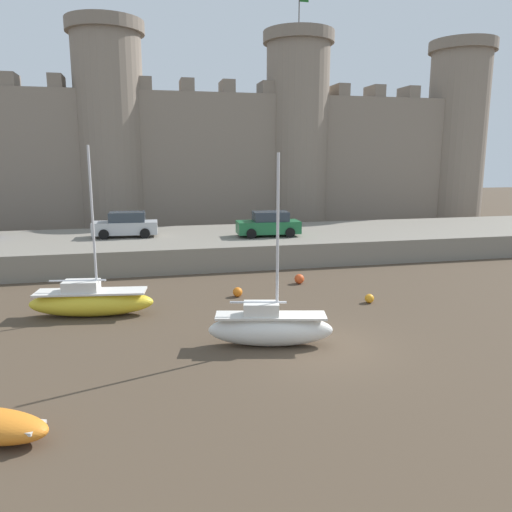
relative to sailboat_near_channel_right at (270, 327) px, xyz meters
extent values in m
plane|color=#4C3D2D|center=(1.75, -0.45, -0.68)|extent=(160.00, 160.00, 0.00)
cube|color=gray|center=(1.75, 16.61, 0.05)|extent=(61.29, 10.00, 1.46)
cube|color=gray|center=(1.75, 28.56, 5.31)|extent=(49.29, 2.80, 11.97)
cylinder|color=gray|center=(-6.47, 28.56, 7.53)|extent=(5.62, 5.62, 16.41)
cylinder|color=#796B5D|center=(-6.47, 28.56, 16.23)|extent=(6.30, 6.30, 1.00)
cylinder|color=gray|center=(9.96, 28.56, 7.53)|extent=(5.62, 5.62, 16.41)
cylinder|color=#796B5D|center=(9.96, 28.56, 16.23)|extent=(6.30, 6.30, 1.00)
cylinder|color=#4C4742|center=(9.96, 28.56, 18.23)|extent=(0.10, 0.10, 3.00)
cylinder|color=gray|center=(26.39, 28.56, 7.53)|extent=(5.62, 5.62, 16.41)
cylinder|color=#796B5D|center=(26.39, 28.56, 16.23)|extent=(6.30, 6.30, 1.00)
cube|color=gray|center=(-13.95, 28.56, 11.84)|extent=(1.10, 2.52, 1.10)
cube|color=gray|center=(-10.46, 28.56, 11.84)|extent=(1.10, 2.52, 1.10)
cube|color=gray|center=(-3.49, 28.56, 11.84)|extent=(1.10, 2.52, 1.10)
cube|color=gray|center=(0.00, 28.56, 11.84)|extent=(1.10, 2.52, 1.10)
cube|color=gray|center=(3.49, 28.56, 11.84)|extent=(1.10, 2.52, 1.10)
cube|color=gray|center=(6.98, 28.56, 11.84)|extent=(1.10, 2.52, 1.10)
cube|color=gray|center=(13.96, 28.56, 11.84)|extent=(1.10, 2.52, 1.10)
cube|color=gray|center=(17.44, 28.56, 11.84)|extent=(1.10, 2.52, 1.10)
cube|color=gray|center=(20.93, 28.56, 11.84)|extent=(1.10, 2.52, 1.10)
ellipsoid|color=silver|center=(0.02, 0.00, -0.11)|extent=(4.54, 2.06, 1.15)
cube|color=silver|center=(0.02, 0.00, 0.43)|extent=(3.99, 1.78, 0.08)
cube|color=silver|center=(-0.30, 0.07, 0.69)|extent=(1.36, 0.97, 0.44)
cylinder|color=silver|center=(0.23, -0.05, 3.26)|extent=(0.10, 0.10, 5.59)
cylinder|color=silver|center=(-0.41, 0.09, 0.92)|extent=(1.95, 0.52, 0.08)
cube|color=beige|center=(-6.91, -4.83, -0.23)|extent=(0.51, 0.69, 0.08)
ellipsoid|color=yellow|center=(-6.46, 4.99, -0.13)|extent=(5.27, 2.07, 1.09)
cube|color=silver|center=(-6.46, 4.99, 0.37)|extent=(4.63, 1.78, 0.08)
cube|color=silver|center=(-6.84, 5.04, 0.63)|extent=(1.55, 1.08, 0.44)
cylinder|color=silver|center=(-6.21, 4.95, 3.39)|extent=(0.10, 0.10, 5.97)
cylinder|color=silver|center=(-6.97, 5.06, 0.86)|extent=(2.30, 0.40, 0.08)
sphere|color=#E04C1E|center=(3.73, 8.18, -0.42)|extent=(0.52, 0.52, 0.52)
sphere|color=orange|center=(0.08, 6.45, -0.45)|extent=(0.46, 0.46, 0.46)
sphere|color=orange|center=(5.78, 4.07, -0.47)|extent=(0.42, 0.42, 0.42)
cube|color=#1E6638|center=(3.84, 15.23, 1.39)|extent=(4.18, 1.90, 0.80)
cube|color=#2D3842|center=(3.99, 15.23, 2.09)|extent=(2.33, 1.60, 0.64)
cylinder|color=black|center=(2.53, 14.45, 1.11)|extent=(0.65, 0.21, 0.64)
cylinder|color=black|center=(2.61, 16.14, 1.11)|extent=(0.65, 0.21, 0.64)
cylinder|color=black|center=(5.06, 14.32, 1.11)|extent=(0.65, 0.21, 0.64)
cylinder|color=black|center=(5.15, 16.02, 1.11)|extent=(0.65, 0.21, 0.64)
cube|color=#B2B5B7|center=(-5.31, 17.05, 1.39)|extent=(4.18, 1.90, 0.80)
cube|color=#2D3842|center=(-5.16, 17.04, 2.09)|extent=(2.33, 1.60, 0.64)
cylinder|color=black|center=(-6.63, 16.26, 1.11)|extent=(0.65, 0.21, 0.64)
cylinder|color=black|center=(-6.54, 17.96, 1.11)|extent=(0.65, 0.21, 0.64)
cylinder|color=black|center=(-4.09, 16.13, 1.11)|extent=(0.65, 0.21, 0.64)
cylinder|color=black|center=(-4.00, 17.83, 1.11)|extent=(0.65, 0.21, 0.64)
camera|label=1|loc=(-4.27, -16.24, 5.91)|focal=35.00mm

